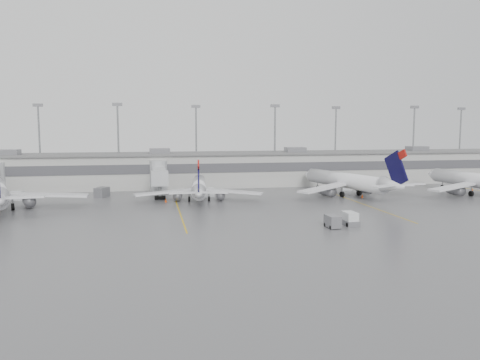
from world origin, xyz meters
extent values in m
plane|color=#515154|center=(0.00, 0.00, 0.00)|extent=(260.00, 260.00, 0.00)
cube|color=#A5A5A0|center=(0.00, 58.00, 4.00)|extent=(150.00, 16.00, 8.00)
cube|color=#47474C|center=(0.00, 49.95, 5.00)|extent=(150.00, 0.15, 2.20)
cube|color=#606060|center=(0.00, 58.00, 8.05)|extent=(152.00, 17.00, 0.30)
cube|color=slate|center=(-55.00, 58.00, 8.80)|extent=(5.00, 4.00, 1.30)
cube|color=slate|center=(50.00, 58.00, 8.80)|extent=(5.00, 4.00, 1.30)
cylinder|color=gray|center=(-50.00, 67.50, 10.00)|extent=(0.44, 0.44, 20.00)
cube|color=slate|center=(-50.00, 67.50, 20.20)|extent=(2.40, 0.50, 0.80)
cylinder|color=gray|center=(-30.00, 60.00, 10.00)|extent=(0.44, 0.44, 20.00)
cube|color=slate|center=(-30.00, 60.00, 20.20)|extent=(2.40, 0.50, 0.80)
cylinder|color=gray|center=(-10.00, 67.50, 10.00)|extent=(0.44, 0.44, 20.00)
cube|color=slate|center=(-10.00, 67.50, 20.20)|extent=(2.40, 0.50, 0.80)
cylinder|color=gray|center=(10.00, 60.00, 10.00)|extent=(0.44, 0.44, 20.00)
cube|color=slate|center=(10.00, 60.00, 20.20)|extent=(2.40, 0.50, 0.80)
cylinder|color=gray|center=(30.00, 67.50, 10.00)|extent=(0.44, 0.44, 20.00)
cube|color=slate|center=(30.00, 67.50, 20.20)|extent=(2.40, 0.50, 0.80)
cylinder|color=gray|center=(50.00, 60.00, 10.00)|extent=(0.44, 0.44, 20.00)
cube|color=slate|center=(50.00, 60.00, 20.20)|extent=(2.40, 0.50, 0.80)
cylinder|color=gray|center=(70.00, 67.50, 10.00)|extent=(0.44, 0.44, 20.00)
cube|color=slate|center=(70.00, 67.50, 20.20)|extent=(2.40, 0.50, 0.80)
cylinder|color=#9DA0A2|center=(-20.50, 50.00, 3.50)|extent=(4.00, 4.00, 7.00)
cube|color=#9DA0A2|center=(-20.50, 43.50, 4.30)|extent=(2.80, 13.00, 2.60)
cube|color=#9DA0A2|center=(-20.50, 36.00, 4.30)|extent=(3.40, 2.40, 3.00)
cylinder|color=gray|center=(-20.50, 36.00, 1.40)|extent=(0.70, 0.70, 2.80)
cube|color=black|center=(-20.50, 36.00, 0.35)|extent=(2.20, 1.20, 0.70)
cube|color=gold|center=(-17.50, 24.00, 0.01)|extent=(0.25, 40.00, 0.01)
cube|color=gold|center=(17.50, 24.00, 0.01)|extent=(0.25, 40.00, 0.01)
cube|color=white|center=(-40.90, 29.15, 2.46)|extent=(14.53, 2.92, 0.39)
cylinder|color=black|center=(-46.39, 28.31, 0.61)|extent=(0.86, 1.32, 1.23)
cylinder|color=white|center=(-12.77, 33.68, 2.78)|extent=(4.92, 20.57, 2.78)
cone|color=white|center=(-11.56, 45.10, 2.78)|extent=(3.04, 2.87, 2.78)
cone|color=white|center=(-14.08, 21.42, 3.15)|extent=(3.25, 4.90, 2.78)
cube|color=white|center=(-19.50, 31.78, 2.04)|extent=(12.29, 4.85, 0.32)
cube|color=white|center=(-6.60, 30.41, 2.04)|extent=(11.98, 7.11, 0.32)
cube|color=#0B0832|center=(-14.13, 20.96, 5.84)|extent=(0.83, 5.22, 6.06)
cube|color=#A3120C|center=(-14.25, 19.76, 8.25)|extent=(0.47, 1.89, 1.76)
cylinder|color=black|center=(-11.89, 41.97, 0.42)|extent=(0.41, 0.86, 0.83)
cylinder|color=black|center=(-14.91, 32.04, 0.51)|extent=(0.52, 1.06, 1.02)
cylinder|color=black|center=(-11.03, 31.63, 0.51)|extent=(0.52, 1.06, 1.02)
cylinder|color=white|center=(18.80, 34.77, 3.25)|extent=(9.42, 23.81, 3.25)
cone|color=white|center=(15.26, 47.71, 3.25)|extent=(3.93, 3.78, 3.25)
cone|color=white|center=(22.61, 20.89, 3.68)|extent=(4.56, 6.08, 3.25)
cube|color=white|center=(12.30, 29.84, 2.38)|extent=(13.30, 10.08, 0.38)
cube|color=white|center=(26.91, 33.85, 2.38)|extent=(14.18, 3.47, 0.38)
cube|color=#0B0832|center=(22.75, 20.37, 6.82)|extent=(1.92, 5.96, 7.08)
cube|color=#A3120C|center=(23.12, 19.01, 9.63)|extent=(0.89, 2.20, 2.05)
cylinder|color=black|center=(16.23, 44.16, 0.49)|extent=(0.62, 1.04, 0.97)
cylinder|color=black|center=(17.18, 32.08, 0.60)|extent=(0.78, 1.28, 1.19)
cylinder|color=black|center=(21.57, 33.28, 0.60)|extent=(0.78, 1.28, 1.19)
cylinder|color=white|center=(46.63, 30.21, 3.21)|extent=(5.16, 23.69, 3.21)
cone|color=white|center=(45.53, 43.42, 3.21)|extent=(3.44, 3.25, 3.21)
cube|color=white|center=(39.43, 26.61, 2.35)|extent=(13.88, 7.94, 0.37)
cylinder|color=black|center=(45.83, 39.80, 0.48)|extent=(0.45, 0.99, 0.96)
cylinder|color=black|center=(44.57, 27.90, 0.59)|extent=(0.58, 1.21, 1.18)
cube|color=silver|center=(6.87, 5.03, 1.00)|extent=(1.77, 2.73, 2.01)
cube|color=slate|center=(6.87, 5.03, 0.39)|extent=(2.00, 3.19, 0.78)
cylinder|color=black|center=(5.94, 6.11, 0.31)|extent=(0.27, 0.63, 0.62)
cylinder|color=black|center=(7.72, 6.18, 0.31)|extent=(0.27, 0.63, 0.62)
cylinder|color=black|center=(6.01, 3.88, 0.31)|extent=(0.27, 0.63, 0.62)
cylinder|color=black|center=(7.80, 3.95, 0.31)|extent=(0.27, 0.63, 0.62)
cube|color=slate|center=(3.67, 3.83, 0.97)|extent=(1.73, 2.91, 1.73)
cylinder|color=black|center=(2.92, 4.82, 0.29)|extent=(0.24, 0.58, 0.57)
cylinder|color=black|center=(4.41, 2.84, 0.29)|extent=(0.24, 0.58, 0.57)
cube|color=silver|center=(-48.83, 40.12, 0.92)|extent=(2.82, 2.11, 1.83)
cube|color=silver|center=(-10.72, 37.74, 0.96)|extent=(3.04, 2.37, 1.92)
cube|color=silver|center=(22.64, 42.35, 0.81)|extent=(2.48, 1.84, 1.62)
cube|color=slate|center=(-32.46, 41.66, 1.02)|extent=(3.20, 3.81, 2.04)
cone|color=#FC4805|center=(-49.61, 32.28, 0.38)|extent=(0.47, 0.47, 0.75)
cone|color=#FC4805|center=(-19.47, 32.14, 0.36)|extent=(0.45, 0.45, 0.72)
cone|color=#FC4805|center=(21.02, 30.53, 0.36)|extent=(0.46, 0.46, 0.73)
cone|color=#FC4805|center=(50.84, 35.77, 0.31)|extent=(0.39, 0.39, 0.63)
camera|label=1|loc=(-22.20, -59.44, 14.52)|focal=35.00mm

